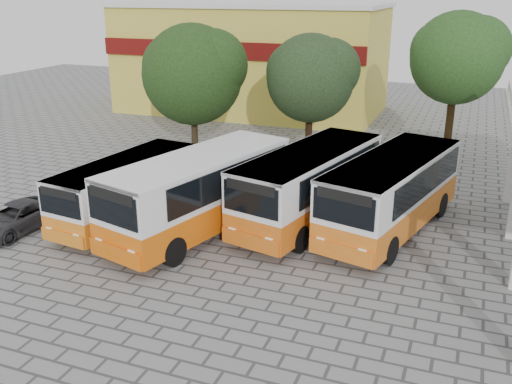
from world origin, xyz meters
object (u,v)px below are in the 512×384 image
at_px(parked_car, 16,218).
at_px(bus_centre_right, 309,182).
at_px(bus_far_left, 127,186).
at_px(bus_centre_left, 200,189).
at_px(bus_far_right, 392,190).

bearing_deg(parked_car, bus_centre_right, 30.24).
height_order(bus_far_left, bus_centre_left, bus_centre_left).
relative_size(bus_centre_right, parked_car, 2.20).
xyz_separation_m(bus_centre_left, bus_far_right, (7.10, 2.82, -0.05)).
relative_size(bus_centre_left, bus_centre_right, 1.03).
height_order(bus_centre_right, parked_car, bus_centre_right).
bearing_deg(bus_centre_left, bus_far_right, 36.41).
height_order(bus_far_right, parked_car, bus_far_right).
height_order(bus_centre_left, parked_car, bus_centre_left).
height_order(bus_centre_left, bus_far_right, bus_centre_left).
bearing_deg(parked_car, bus_centre_left, 25.02).
bearing_deg(bus_centre_right, bus_far_left, -147.55).
relative_size(bus_centre_left, bus_far_right, 1.03).
xyz_separation_m(bus_centre_right, parked_car, (-10.83, -5.15, -1.22)).
bearing_deg(bus_far_left, bus_centre_left, 6.67).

